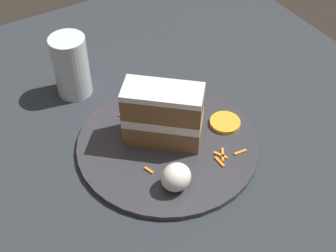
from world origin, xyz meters
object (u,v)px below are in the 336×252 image
Objects in this scene: cake_slice at (163,115)px; orange_garnish at (225,123)px; cream_dollop at (176,177)px; plate at (168,144)px; drinking_glass at (72,70)px.

cake_slice reaches higher than orange_garnish.
cream_dollop is 0.16m from orange_garnish.
drinking_glass reaches higher than plate.
plate is 2.56× the size of drinking_glass.
drinking_glass is (0.18, -0.22, 0.04)m from orange_garnish.
cream_dollop is 0.30m from drinking_glass.
orange_garnish reaches higher than plate.
plate is 0.11m from orange_garnish.
cream_dollop is at bearing 20.54° from cake_slice.
plate is at bearing -7.46° from orange_garnish.
orange_garnish is 0.45× the size of drinking_glass.
cream_dollop is at bearing 26.93° from orange_garnish.
drinking_glass is at bearing -69.70° from plate.
orange_garnish is at bearing 172.54° from plate.
cream_dollop is (0.04, 0.09, 0.03)m from plate.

